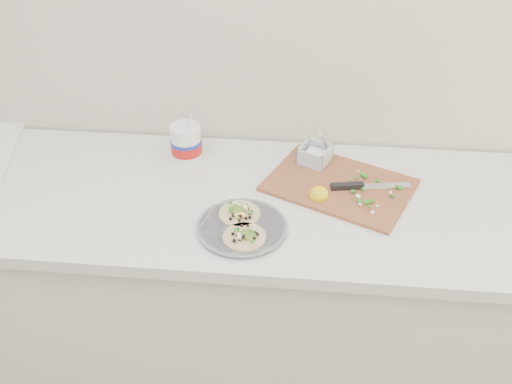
{
  "coord_description": "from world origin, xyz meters",
  "views": [
    {
      "loc": [
        0.35,
        0.04,
        1.94
      ],
      "look_at": [
        0.23,
        1.36,
        0.96
      ],
      "focal_mm": 40.0,
      "sensor_mm": 36.0,
      "label": 1
    }
  ],
  "objects": [
    {
      "name": "cutboard",
      "position": [
        0.47,
        1.5,
        0.92
      ],
      "size": [
        0.51,
        0.44,
        0.07
      ],
      "rotation": [
        0.0,
        0.0,
        -0.42
      ],
      "color": "brown",
      "rests_on": "counter"
    },
    {
      "name": "tub",
      "position": [
        -0.03,
        1.6,
        0.97
      ],
      "size": [
        0.1,
        0.1,
        0.23
      ],
      "rotation": [
        0.0,
        0.0,
        -0.03
      ],
      "color": "white",
      "rests_on": "counter"
    },
    {
      "name": "counter",
      "position": [
        0.0,
        1.43,
        0.45
      ],
      "size": [
        2.44,
        0.66,
        0.9
      ],
      "color": "silver",
      "rests_on": "ground"
    },
    {
      "name": "taco_plate",
      "position": [
        0.2,
        1.26,
        0.92
      ],
      "size": [
        0.26,
        0.26,
        0.04
      ],
      "rotation": [
        0.0,
        0.0,
        -0.01
      ],
      "color": "slate",
      "rests_on": "counter"
    }
  ]
}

